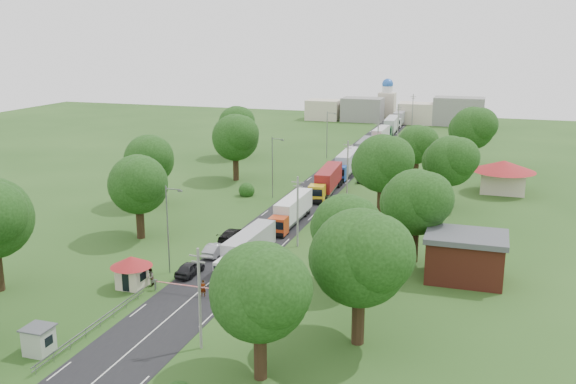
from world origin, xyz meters
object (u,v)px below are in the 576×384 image
at_px(car_lane_mid, 215,250).
at_px(pedestrian_near, 203,289).
at_px(guard_booth, 132,268).
at_px(info_sign, 362,161).
at_px(car_lane_front, 190,269).
at_px(truck_0, 247,249).
at_px(boom_barrier, 182,286).

bearing_deg(car_lane_mid, pedestrian_near, 108.64).
distance_m(guard_booth, info_sign, 61.27).
bearing_deg(car_lane_mid, car_lane_front, 89.99).
bearing_deg(pedestrian_near, car_lane_mid, 96.86).
bearing_deg(car_lane_front, truck_0, -133.73).
distance_m(truck_0, pedestrian_near, 9.87).
relative_size(truck_0, car_lane_mid, 3.01).
bearing_deg(boom_barrier, pedestrian_near, 2.09).
relative_size(boom_barrier, car_lane_front, 2.05).
distance_m(guard_booth, car_lane_mid, 12.61).
xyz_separation_m(guard_booth, car_lane_mid, (4.20, 11.81, -1.42)).
distance_m(boom_barrier, truck_0, 10.42).
height_order(car_lane_front, car_lane_mid, car_lane_front).
height_order(truck_0, car_lane_mid, truck_0).
xyz_separation_m(guard_booth, info_sign, (12.40, 60.00, 0.84)).
bearing_deg(truck_0, info_sign, 86.20).
xyz_separation_m(boom_barrier, guard_booth, (-5.84, -0.00, 1.27)).
bearing_deg(truck_0, guard_booth, -132.65).
distance_m(boom_barrier, car_lane_front, 5.26).
height_order(truck_0, pedestrian_near, truck_0).
height_order(info_sign, car_lane_front, info_sign).
distance_m(truck_0, car_lane_front, 6.98).
relative_size(truck_0, car_lane_front, 3.00).
bearing_deg(info_sign, car_lane_mid, -99.66).
height_order(boom_barrier, car_lane_mid, car_lane_mid).
relative_size(guard_booth, car_lane_mid, 0.98).
bearing_deg(boom_barrier, truck_0, 71.84).
relative_size(car_lane_front, car_lane_mid, 1.00).
bearing_deg(pedestrian_near, truck_0, 72.84).
relative_size(guard_booth, pedestrian_near, 2.60).
distance_m(boom_barrier, guard_booth, 5.98).
relative_size(guard_booth, car_lane_front, 0.98).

